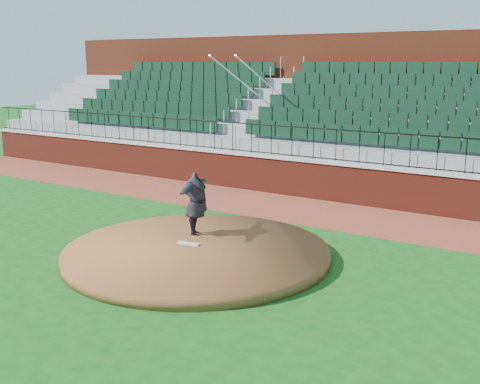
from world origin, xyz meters
name	(u,v)px	position (x,y,z in m)	size (l,w,h in m)	color
ground	(203,260)	(0.00, 0.00, 0.00)	(90.00, 90.00, 0.00)	#154C16
warning_track	(312,211)	(0.00, 5.40, 0.01)	(34.00, 3.20, 0.01)	brown
field_wall	(335,183)	(0.00, 7.00, 0.60)	(34.00, 0.35, 1.20)	maroon
wall_cap	(335,163)	(0.00, 7.00, 1.25)	(34.00, 0.45, 0.10)	#B7B7B7
wall_railing	(336,145)	(0.00, 7.00, 1.80)	(34.00, 0.05, 1.00)	black
seating_stands	(369,122)	(0.00, 9.72, 2.30)	(34.00, 5.10, 4.60)	gray
concourse_wall	(396,105)	(0.00, 12.52, 2.75)	(34.00, 0.50, 5.50)	maroon
pitchers_mound	(197,253)	(-0.20, 0.03, 0.12)	(6.03, 6.03, 0.25)	brown
pitching_rubber	(188,243)	(-0.52, 0.12, 0.27)	(0.54, 0.14, 0.04)	silver
pitcher	(196,204)	(-0.85, 0.86, 1.02)	(1.90, 0.52, 1.55)	black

